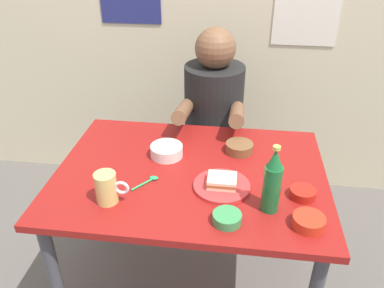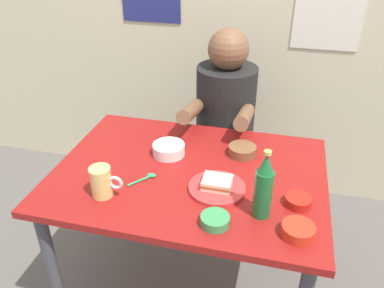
% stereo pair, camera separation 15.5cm
% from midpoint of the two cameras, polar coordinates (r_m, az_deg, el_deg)
% --- Properties ---
extents(dining_table, '(1.10, 0.80, 0.74)m').
position_cam_midpoint_polar(dining_table, '(1.64, -2.96, -6.78)').
color(dining_table, maroon).
rests_on(dining_table, ground).
extents(stool, '(0.34, 0.34, 0.45)m').
position_cam_midpoint_polar(stool, '(2.32, 1.01, -3.29)').
color(stool, '#4C4C51').
rests_on(stool, ground).
extents(person_seated, '(0.33, 0.56, 0.72)m').
position_cam_midpoint_polar(person_seated, '(2.10, 1.08, 5.99)').
color(person_seated, black).
rests_on(person_seated, stool).
extents(plate_orange, '(0.22, 0.22, 0.01)m').
position_cam_midpoint_polar(plate_orange, '(1.49, 1.43, -6.32)').
color(plate_orange, red).
rests_on(plate_orange, dining_table).
extents(sandwich, '(0.11, 0.09, 0.04)m').
position_cam_midpoint_polar(sandwich, '(1.48, 1.44, -5.55)').
color(sandwich, beige).
rests_on(sandwich, plate_orange).
extents(beer_mug, '(0.13, 0.08, 0.12)m').
position_cam_midpoint_polar(beer_mug, '(1.45, -15.51, -6.36)').
color(beer_mug, '#D1BC66').
rests_on(beer_mug, dining_table).
extents(beer_bottle, '(0.06, 0.06, 0.26)m').
position_cam_midpoint_polar(beer_bottle, '(1.34, 8.54, -5.68)').
color(beer_bottle, '#19602D').
rests_on(beer_bottle, dining_table).
extents(sauce_bowl_chili, '(0.11, 0.11, 0.04)m').
position_cam_midpoint_polar(sauce_bowl_chili, '(1.35, 13.68, -11.15)').
color(sauce_bowl_chili, red).
rests_on(sauce_bowl_chili, dining_table).
extents(rice_bowl_white, '(0.14, 0.14, 0.05)m').
position_cam_midpoint_polar(rice_bowl_white, '(1.68, -6.43, -1.02)').
color(rice_bowl_white, silver).
rests_on(rice_bowl_white, dining_table).
extents(condiment_bowl_brown, '(0.12, 0.12, 0.04)m').
position_cam_midpoint_polar(condiment_bowl_brown, '(1.70, 4.43, -0.54)').
color(condiment_bowl_brown, brown).
rests_on(condiment_bowl_brown, dining_table).
extents(sambal_bowl_red, '(0.10, 0.10, 0.03)m').
position_cam_midpoint_polar(sambal_bowl_red, '(1.48, 13.14, -7.12)').
color(sambal_bowl_red, '#B21E14').
rests_on(sambal_bowl_red, dining_table).
extents(dip_bowl_green, '(0.10, 0.10, 0.03)m').
position_cam_midpoint_polar(dip_bowl_green, '(1.33, 1.83, -10.95)').
color(dip_bowl_green, '#388C4C').
rests_on(dip_bowl_green, dining_table).
extents(spoon, '(0.09, 0.10, 0.01)m').
position_cam_midpoint_polar(spoon, '(1.54, -9.20, -5.42)').
color(spoon, '#26A559').
rests_on(spoon, dining_table).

